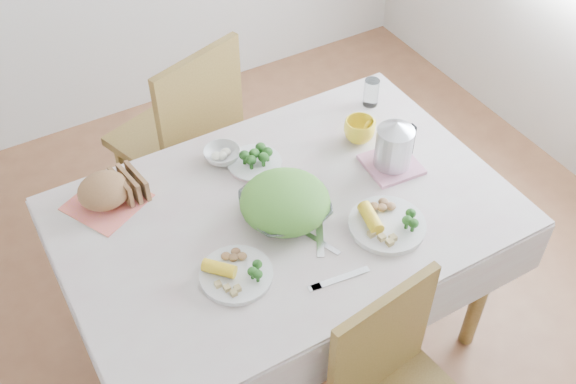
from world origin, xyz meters
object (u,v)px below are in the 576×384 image
chair_far (175,142)px  dinner_plate_right (387,225)px  salad_bowl (285,208)px  yellow_mug (359,130)px  electric_kettle (395,141)px  dining_table (286,280)px  dinner_plate_left (236,275)px

chair_far → dinner_plate_right: 1.18m
salad_bowl → yellow_mug: yellow_mug is taller
electric_kettle → chair_far: bearing=100.0°
salad_bowl → electric_kettle: electric_kettle is taller
dining_table → yellow_mug: (0.42, 0.18, 0.43)m
dinner_plate_left → yellow_mug: (0.70, 0.35, 0.04)m
electric_kettle → yellow_mug: bearing=75.1°
dinner_plate_right → electric_kettle: electric_kettle is taller
dining_table → chair_far: size_ratio=1.39×
chair_far → dinner_plate_right: bearing=88.1°
dinner_plate_left → dinner_plate_right: size_ratio=0.89×
yellow_mug → dinner_plate_left: bearing=-153.3°
dining_table → dinner_plate_right: (0.25, -0.24, 0.40)m
chair_far → dining_table: bearing=76.6°
dinner_plate_right → yellow_mug: 0.45m
chair_far → yellow_mug: 0.91m
yellow_mug → electric_kettle: 0.20m
yellow_mug → chair_far: bearing=126.3°
salad_bowl → yellow_mug: bearing=24.6°
dining_table → dinner_plate_right: dinner_plate_right is taller
chair_far → electric_kettle: size_ratio=5.41×
chair_far → dinner_plate_right: size_ratio=3.90×
dining_table → electric_kettle: (0.44, -0.00, 0.51)m
yellow_mug → electric_kettle: size_ratio=0.63×
dinner_plate_right → yellow_mug: (0.17, 0.42, 0.04)m
dining_table → yellow_mug: size_ratio=11.91×
chair_far → dinner_plate_left: chair_far is taller
chair_far → yellow_mug: chair_far is taller
dinner_plate_left → dinner_plate_right: (0.52, -0.07, 0.00)m
dinner_plate_right → electric_kettle: (0.19, 0.24, 0.11)m
dining_table → electric_kettle: bearing=-0.2°
dining_table → electric_kettle: electric_kettle is taller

